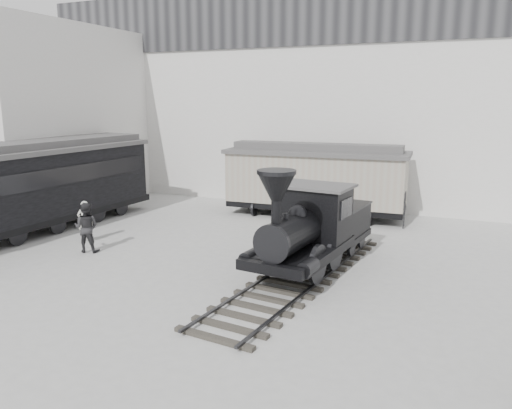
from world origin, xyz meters
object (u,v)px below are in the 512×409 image
at_px(visitor_a, 85,221).
at_px(visitor_b, 86,227).
at_px(locomotive, 310,233).
at_px(boxcar, 315,178).
at_px(passenger_coach, 27,188).

relative_size(visitor_a, visitor_b, 0.89).
relative_size(locomotive, boxcar, 1.17).
relative_size(passenger_coach, visitor_b, 7.24).
distance_m(locomotive, boxcar, 7.82).
relative_size(locomotive, visitor_b, 5.50).
height_order(locomotive, visitor_a, locomotive).
xyz_separation_m(passenger_coach, visitor_b, (3.90, -1.07, -1.02)).
height_order(locomotive, passenger_coach, passenger_coach).
bearing_deg(boxcar, locomotive, -77.68).
height_order(passenger_coach, visitor_a, passenger_coach).
relative_size(locomotive, passenger_coach, 0.76).
bearing_deg(locomotive, visitor_a, -172.97).
xyz_separation_m(locomotive, visitor_b, (-8.03, -1.13, -0.37)).
distance_m(passenger_coach, visitor_a, 3.12).
xyz_separation_m(boxcar, passenger_coach, (-9.89, -7.59, 0.12)).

